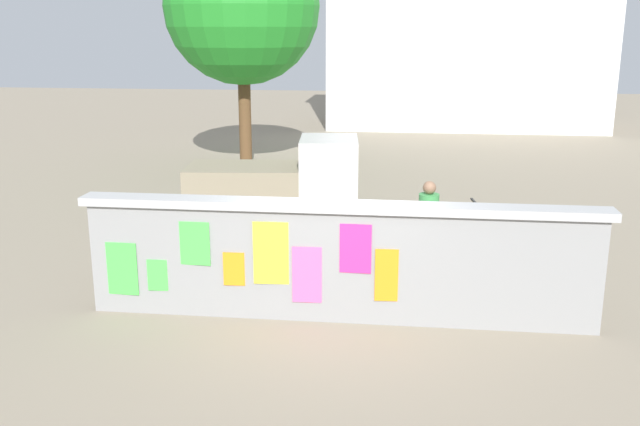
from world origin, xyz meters
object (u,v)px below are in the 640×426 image
auto_rickshaw_truck (282,182)px  tree_roadside (242,6)px  bicycle_near (258,264)px  person_walking (428,218)px  motorcycle (443,221)px

auto_rickshaw_truck → tree_roadside: tree_roadside is taller
bicycle_near → person_walking: size_ratio=1.05×
bicycle_near → motorcycle: bearing=40.6°
person_walking → bicycle_near: bearing=-161.7°
motorcycle → tree_roadside: size_ratio=0.28×
tree_roadside → motorcycle: bearing=-51.7°
auto_rickshaw_truck → tree_roadside: 7.15m
auto_rickshaw_truck → motorcycle: size_ratio=1.96×
auto_rickshaw_truck → motorcycle: (3.34, -1.17, -0.44)m
bicycle_near → tree_roadside: 10.71m
auto_rickshaw_truck → motorcycle: 3.57m
person_walking → tree_roadside: size_ratio=0.24×
tree_roadside → auto_rickshaw_truck: bearing=-69.9°
motorcycle → bicycle_near: (-3.09, -2.65, -0.10)m
tree_roadside → bicycle_near: bearing=-76.2°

